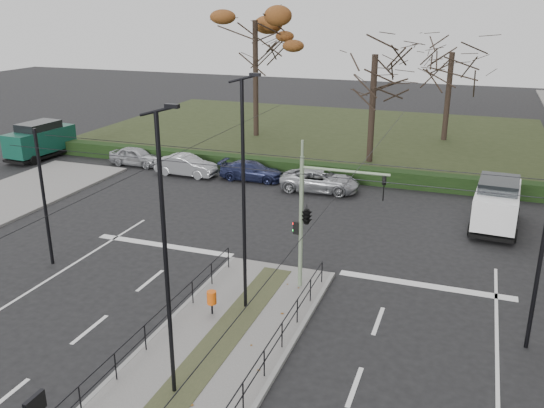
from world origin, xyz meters
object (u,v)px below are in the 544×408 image
Objects in this scene: streetlamp_median_far at (244,196)px; rust_tree at (255,20)px; green_van at (40,140)px; bare_tree_center at (452,59)px; streetlamp_median_near at (166,257)px; parked_car_second at (186,165)px; white_van at (497,203)px; bare_tree_near at (375,63)px; traffic_light at (309,214)px; parked_car_third at (252,171)px; litter_bin at (212,298)px; parked_car_fourth at (320,180)px; parked_car_first at (136,156)px.

rust_tree reaches higher than streetlamp_median_far.
bare_tree_center is at bearing 30.07° from green_van.
streetlamp_median_near is at bearing -97.58° from bare_tree_center.
streetlamp_median_far is 2.06× the size of parked_car_second.
streetlamp_median_far is at bearing -125.91° from white_van.
bare_tree_near is (0.38, 27.81, 2.61)m from streetlamp_median_near.
bare_tree_center is (3.15, 29.27, 3.41)m from traffic_light.
streetlamp_median_near reaches higher than parked_car_third.
litter_bin is 5.74m from streetlamp_median_near.
rust_tree is at bearing 17.96° from parked_car_third.
bare_tree_near is (10.80, 7.37, 6.32)m from parked_car_second.
parked_car_second is at bearing 120.67° from litter_bin.
traffic_light is 1.06× the size of white_van.
bare_tree_center is (10.86, 15.92, 6.04)m from parked_car_third.
traffic_light is 27.84m from green_van.
streetlamp_median_far is 0.91× the size of bare_tree_center.
bare_tree_near reaches higher than white_van.
rust_tree is at bearing -166.39° from bare_tree_center.
streetlamp_median_far is 22.67m from bare_tree_near.
green_van reaches higher than white_van.
streetlamp_median_near is 0.84× the size of bare_tree_near.
traffic_light reaches higher than parked_car_fourth.
streetlamp_median_far is at bearing -98.71° from bare_tree_center.
parked_car_second is at bearing -145.70° from bare_tree_near.
bare_tree_near reaches higher than parked_car_third.
litter_bin is 16.12m from white_van.
rust_tree reaches higher than parked_car_third.
traffic_light is at bearing -64.53° from rust_tree.
litter_bin is at bearing -71.67° from rust_tree.
streetlamp_median_far is 0.69× the size of rust_tree.
parked_car_first is at bearing 129.37° from litter_bin.
parked_car_third is at bearing -82.30° from parked_car_second.
bare_tree_center reaches higher than litter_bin.
bare_tree_near is at bearing -15.25° from parked_car_fourth.
rust_tree is (-0.01, 12.70, 8.84)m from parked_car_second.
streetlamp_median_far is 27.73m from green_van.
litter_bin is 0.11× the size of streetlamp_median_near.
traffic_light is at bearing -152.09° from parked_car_third.
litter_bin is at bearing -147.94° from parked_car_second.
bare_tree_near is (0.32, 22.53, 2.52)m from streetlamp_median_far.
white_van is at bearing 63.14° from streetlamp_median_near.
traffic_light reaches higher than parked_car_second.
green_van reaches higher than parked_car_second.
green_van reaches higher than parked_car_fourth.
rust_tree is (-4.46, 12.21, 8.92)m from parked_car_third.
parked_car_fourth is (4.76, -0.76, 0.06)m from parked_car_third.
parked_car_first is 0.39× the size of bare_tree_near.
parked_car_second is (4.53, -1.06, 0.03)m from parked_car_first.
bare_tree_near is (-1.37, 20.22, 3.77)m from traffic_light.
litter_bin is 18.68m from parked_car_second.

